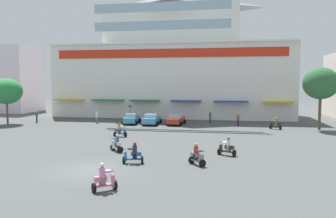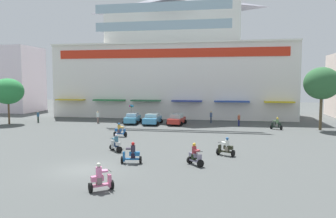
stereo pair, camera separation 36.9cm
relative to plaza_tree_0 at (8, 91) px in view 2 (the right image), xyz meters
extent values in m
plane|color=#474B4A|center=(20.59, -7.44, -4.50)|extent=(128.00, 128.00, 0.00)
cube|color=white|center=(20.59, 15.81, 1.31)|extent=(38.60, 12.50, 11.63)
cube|color=white|center=(20.59, 16.43, 10.26)|extent=(21.64, 11.25, 6.27)
pyramid|color=slate|center=(20.59, 16.43, 14.82)|extent=(22.07, 11.50, 2.86)
cube|color=red|center=(20.59, 9.50, 5.65)|extent=(35.51, 0.12, 1.32)
cube|color=white|center=(20.59, 9.46, 7.25)|extent=(38.60, 0.70, 0.24)
cube|color=gold|center=(4.57, 9.01, -1.61)|extent=(4.78, 1.10, 0.20)
cube|color=#27753F|center=(11.19, 9.01, -1.61)|extent=(5.14, 1.10, 0.20)
cube|color=#29643F|center=(17.15, 9.01, -1.61)|extent=(4.63, 1.10, 0.20)
cube|color=navy|center=(23.56, 9.01, -1.61)|extent=(4.58, 1.10, 0.20)
cube|color=#2B499C|center=(30.24, 9.01, -1.61)|extent=(5.11, 1.10, 0.20)
cube|color=gold|center=(36.96, 9.01, -1.61)|extent=(4.19, 1.10, 0.20)
cube|color=#99B7C6|center=(20.59, 4.52, 9.01)|extent=(19.04, 0.08, 1.25)
cube|color=#99B7C6|center=(20.59, 4.52, 11.51)|extent=(19.04, 0.08, 1.25)
cube|color=silver|center=(-10.71, 16.99, 1.69)|extent=(8.10, 8.16, 12.39)
cylinder|color=brown|center=(0.00, 0.00, -2.96)|extent=(0.25, 0.25, 3.09)
ellipsoid|color=#2B7F40|center=(0.00, 0.00, 0.01)|extent=(4.06, 4.43, 3.54)
cylinder|color=brown|center=(40.77, 1.79, -2.41)|extent=(0.33, 0.33, 4.17)
ellipsoid|color=#2E6136|center=(40.77, 1.79, 1.14)|extent=(4.20, 4.02, 3.86)
cube|color=#4393BC|center=(16.70, 3.45, -3.87)|extent=(2.00, 4.32, 0.71)
cube|color=#9AB5C5|center=(16.70, 3.45, -3.28)|extent=(1.58, 2.22, 0.48)
cylinder|color=black|center=(15.77, 4.67, -4.20)|extent=(0.61, 0.22, 0.60)
cylinder|color=black|center=(17.38, 4.82, -4.20)|extent=(0.61, 0.22, 0.60)
cylinder|color=black|center=(16.01, 2.08, -4.20)|extent=(0.61, 0.22, 0.60)
cylinder|color=black|center=(17.62, 2.23, -4.20)|extent=(0.61, 0.22, 0.60)
cube|color=#4494C9|center=(19.61, 3.18, -3.87)|extent=(1.92, 4.46, 0.72)
cube|color=#9CBDC3|center=(19.61, 3.18, -3.27)|extent=(1.62, 2.24, 0.47)
cylinder|color=black|center=(18.66, 4.54, -4.20)|extent=(0.60, 0.18, 0.60)
cylinder|color=black|center=(20.50, 4.57, -4.20)|extent=(0.60, 0.18, 0.60)
cylinder|color=black|center=(18.71, 1.79, -4.20)|extent=(0.60, 0.18, 0.60)
cylinder|color=black|center=(20.55, 1.82, -4.20)|extent=(0.60, 0.18, 0.60)
cube|color=#B32C25|center=(22.93, 3.35, -3.90)|extent=(2.00, 3.94, 0.67)
cube|color=#A2BFC0|center=(22.93, 3.35, -3.28)|extent=(1.61, 2.02, 0.56)
cylinder|color=black|center=(22.19, 4.59, -4.20)|extent=(0.61, 0.21, 0.60)
cylinder|color=black|center=(23.87, 4.45, -4.20)|extent=(0.61, 0.21, 0.60)
cylinder|color=black|center=(21.99, 2.24, -4.20)|extent=(0.61, 0.21, 0.60)
cylinder|color=black|center=(23.67, 2.10, -4.20)|extent=(0.61, 0.21, 0.60)
cylinder|color=black|center=(28.12, -18.33, -4.24)|extent=(0.48, 0.46, 0.52)
cylinder|color=black|center=(27.28, -17.44, -4.24)|extent=(0.48, 0.46, 0.52)
cube|color=slate|center=(27.70, -17.89, -4.18)|extent=(0.94, 0.98, 0.10)
cube|color=slate|center=(27.55, -17.73, -3.78)|extent=(0.69, 0.70, 0.28)
cube|color=slate|center=(28.04, -18.25, -3.99)|extent=(0.33, 0.32, 0.70)
cylinder|color=black|center=(28.06, -18.26, -3.44)|extent=(0.40, 0.38, 0.04)
cube|color=black|center=(27.62, -17.80, -3.90)|extent=(0.42, 0.42, 0.36)
cylinder|color=#9A353E|center=(27.62, -17.80, -3.44)|extent=(0.45, 0.45, 0.57)
sphere|color=gold|center=(27.62, -17.80, -3.04)|extent=(0.25, 0.25, 0.25)
cube|color=#9A353E|center=(27.80, -18.00, -3.41)|extent=(0.55, 0.55, 0.10)
cylinder|color=black|center=(19.17, -7.31, -4.24)|extent=(0.17, 0.53, 0.52)
cylinder|color=black|center=(17.95, -7.25, -4.24)|extent=(0.17, 0.53, 0.52)
cube|color=#1A54A2|center=(18.56, -7.28, -4.18)|extent=(1.09, 0.34, 0.10)
cube|color=#1A54A2|center=(18.34, -7.27, -3.80)|extent=(0.70, 0.34, 0.28)
cube|color=#1A54A2|center=(19.05, -7.31, -4.01)|extent=(0.16, 0.33, 0.68)
cylinder|color=black|center=(19.08, -7.31, -3.46)|extent=(0.06, 0.52, 0.04)
cube|color=#483C4A|center=(18.44, -7.27, -3.92)|extent=(0.30, 0.33, 0.36)
cylinder|color=gold|center=(18.44, -7.27, -3.49)|extent=(0.34, 0.34, 0.50)
sphere|color=#29609A|center=(18.44, -7.27, -3.14)|extent=(0.25, 0.25, 0.25)
cube|color=gold|center=(18.71, -7.29, -3.47)|extent=(0.46, 0.36, 0.10)
cylinder|color=black|center=(22.47, -18.30, -4.24)|extent=(0.23, 0.54, 0.52)
cylinder|color=black|center=(23.78, -18.06, -4.24)|extent=(0.23, 0.54, 0.52)
cube|color=#195696|center=(23.13, -18.18, -4.18)|extent=(1.20, 0.49, 0.10)
cube|color=#195696|center=(23.36, -18.13, -3.80)|extent=(0.78, 0.43, 0.28)
cube|color=#195696|center=(22.60, -18.27, -4.00)|extent=(0.20, 0.34, 0.69)
cylinder|color=black|center=(22.58, -18.28, -3.46)|extent=(0.13, 0.52, 0.04)
cube|color=black|center=(23.26, -18.15, -3.92)|extent=(0.33, 0.37, 0.36)
cylinder|color=#2B2735|center=(23.26, -18.15, -3.46)|extent=(0.37, 0.37, 0.56)
sphere|color=red|center=(23.26, -18.15, -3.06)|extent=(0.25, 0.25, 0.25)
cube|color=#2B2735|center=(22.97, -18.21, -3.43)|extent=(0.49, 0.41, 0.10)
cylinder|color=black|center=(35.09, 1.69, -4.24)|extent=(0.38, 0.52, 0.52)
cylinder|color=black|center=(36.17, 1.07, -4.24)|extent=(0.38, 0.52, 0.52)
cube|color=black|center=(35.63, 1.38, -4.18)|extent=(1.09, 0.79, 0.10)
cube|color=black|center=(35.82, 1.27, -3.83)|extent=(0.75, 0.61, 0.28)
cube|color=black|center=(35.20, 1.63, -4.02)|extent=(0.28, 0.35, 0.66)
cylinder|color=black|center=(35.18, 1.64, -3.49)|extent=(0.29, 0.47, 0.04)
cube|color=slate|center=(35.74, 1.32, -3.95)|extent=(0.40, 0.42, 0.36)
cylinder|color=#54794F|center=(35.74, 1.32, -3.51)|extent=(0.44, 0.44, 0.53)
sphere|color=gold|center=(35.74, 1.32, -3.13)|extent=(0.25, 0.25, 0.25)
cube|color=#54794F|center=(35.50, 1.45, -3.48)|extent=(0.55, 0.51, 0.10)
cylinder|color=black|center=(29.17, -14.09, -4.24)|extent=(0.35, 0.53, 0.52)
cylinder|color=black|center=(30.34, -14.62, -4.24)|extent=(0.35, 0.53, 0.52)
cube|color=black|center=(29.76, -14.36, -4.18)|extent=(1.15, 0.73, 0.10)
cube|color=black|center=(29.97, -14.45, -3.82)|extent=(0.78, 0.57, 0.28)
cube|color=black|center=(29.29, -14.14, -4.02)|extent=(0.26, 0.35, 0.66)
cylinder|color=black|center=(29.26, -14.13, -3.48)|extent=(0.25, 0.49, 0.04)
cube|color=gray|center=(29.87, -14.41, -3.94)|extent=(0.39, 0.41, 0.36)
cylinder|color=silver|center=(29.87, -14.41, -3.50)|extent=(0.42, 0.42, 0.52)
sphere|color=#2C5F9B|center=(29.87, -14.41, -3.13)|extent=(0.25, 0.25, 0.25)
cube|color=silver|center=(29.62, -14.29, -3.48)|extent=(0.54, 0.49, 0.10)
cylinder|color=black|center=(23.76, -23.92, -4.24)|extent=(0.43, 0.50, 0.52)
cylinder|color=black|center=(22.84, -24.63, -4.24)|extent=(0.43, 0.50, 0.52)
cube|color=#D26791|center=(23.30, -24.28, -4.18)|extent=(0.98, 0.85, 0.10)
cube|color=#D26791|center=(23.13, -24.40, -3.79)|extent=(0.70, 0.64, 0.28)
cube|color=#D26791|center=(23.67, -23.99, -4.00)|extent=(0.31, 0.34, 0.69)
cylinder|color=black|center=(23.68, -23.98, -3.45)|extent=(0.35, 0.43, 0.04)
cube|color=slate|center=(23.21, -24.35, -3.91)|extent=(0.42, 0.42, 0.36)
cylinder|color=pink|center=(23.21, -24.35, -3.45)|extent=(0.45, 0.45, 0.56)
sphere|color=silver|center=(23.21, -24.35, -3.06)|extent=(0.25, 0.25, 0.25)
cube|color=pink|center=(23.41, -24.19, -3.42)|extent=(0.56, 0.54, 0.10)
cylinder|color=black|center=(20.17, -14.04, -4.24)|extent=(0.47, 0.47, 0.52)
cylinder|color=black|center=(21.11, -14.97, -4.24)|extent=(0.47, 0.47, 0.52)
cube|color=silver|center=(20.64, -14.51, -4.18)|extent=(1.03, 1.02, 0.10)
cube|color=silver|center=(20.81, -14.67, -3.77)|extent=(0.74, 0.73, 0.28)
cube|color=silver|center=(20.26, -14.14, -3.99)|extent=(0.32, 0.33, 0.71)
cylinder|color=black|center=(20.24, -14.12, -3.43)|extent=(0.39, 0.40, 0.04)
cube|color=#1B2A47|center=(20.73, -14.60, -3.89)|extent=(0.42, 0.42, 0.36)
cylinder|color=#37667D|center=(20.73, -14.60, -3.46)|extent=(0.45, 0.45, 0.51)
sphere|color=silver|center=(20.73, -14.60, -3.10)|extent=(0.25, 0.25, 0.25)
cube|color=#37667D|center=(20.53, -14.40, -3.44)|extent=(0.55, 0.55, 0.10)
cylinder|color=black|center=(3.02, 2.21, -4.07)|extent=(0.27, 0.27, 0.85)
cylinder|color=#2E5878|center=(3.02, 2.21, -3.36)|extent=(0.44, 0.44, 0.57)
sphere|color=tan|center=(3.02, 2.21, -2.97)|extent=(0.21, 0.21, 0.21)
cylinder|color=#191D52|center=(31.17, 3.57, -4.07)|extent=(0.26, 0.26, 0.85)
cylinder|color=brown|center=(31.17, 3.57, -3.37)|extent=(0.42, 0.42, 0.56)
sphere|color=tan|center=(31.17, 3.57, -2.98)|extent=(0.22, 0.22, 0.22)
cylinder|color=#222F43|center=(27.39, 6.03, -4.08)|extent=(0.28, 0.28, 0.85)
cylinder|color=#3D5278|center=(27.39, 6.03, -3.34)|extent=(0.46, 0.46, 0.63)
sphere|color=tan|center=(27.39, 6.03, -2.91)|extent=(0.23, 0.23, 0.23)
cylinder|color=#79615B|center=(11.72, 3.09, -4.07)|extent=(0.26, 0.26, 0.86)
cylinder|color=silver|center=(11.72, 3.09, -3.34)|extent=(0.42, 0.42, 0.59)
sphere|color=tan|center=(11.72, 3.09, -2.94)|extent=(0.21, 0.21, 0.21)
cube|color=olive|center=(15.41, 7.06, -4.12)|extent=(1.07, 0.93, 0.75)
cylinder|color=#4C4C4C|center=(15.41, 7.06, -3.15)|extent=(0.04, 0.04, 1.20)
sphere|color=#35A5E4|center=(15.66, 7.03, -2.33)|extent=(0.32, 0.32, 0.32)
sphere|color=#44C755|center=(15.38, 7.34, -2.43)|extent=(0.33, 0.33, 0.33)
sphere|color=#E72994|center=(15.20, 7.10, -2.33)|extent=(0.28, 0.28, 0.28)
sphere|color=#34A0DA|center=(15.43, 6.92, -2.24)|extent=(0.29, 0.29, 0.29)
camera|label=1|loc=(29.75, -40.92, 1.42)|focal=35.64mm
camera|label=2|loc=(30.11, -40.85, 1.42)|focal=35.64mm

